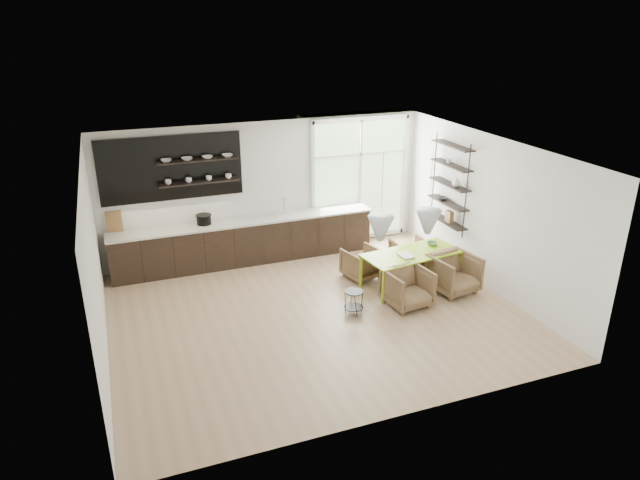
{
  "coord_description": "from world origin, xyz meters",
  "views": [
    {
      "loc": [
        -3.1,
        -8.36,
        4.96
      ],
      "look_at": [
        0.3,
        0.6,
        1.13
      ],
      "focal_mm": 32.0,
      "sensor_mm": 36.0,
      "label": 1
    }
  ],
  "objects_px": {
    "armchair_front_left": "(407,288)",
    "armchair_front_right": "(454,273)",
    "wire_stool": "(354,299)",
    "armchair_back_right": "(409,254)",
    "dining_table": "(412,255)",
    "armchair_back_left": "(362,263)"
  },
  "relations": [
    {
      "from": "armchair_back_left",
      "to": "armchair_back_right",
      "type": "relative_size",
      "value": 0.97
    },
    {
      "from": "armchair_front_left",
      "to": "armchair_front_right",
      "type": "relative_size",
      "value": 0.95
    },
    {
      "from": "wire_stool",
      "to": "armchair_back_right",
      "type": "bearing_deg",
      "value": 35.84
    },
    {
      "from": "dining_table",
      "to": "armchair_back_right",
      "type": "bearing_deg",
      "value": 54.63
    },
    {
      "from": "dining_table",
      "to": "armchair_front_right",
      "type": "bearing_deg",
      "value": -46.18
    },
    {
      "from": "dining_table",
      "to": "wire_stool",
      "type": "xyz_separation_m",
      "value": [
        -1.48,
        -0.63,
        -0.36
      ]
    },
    {
      "from": "dining_table",
      "to": "armchair_back_left",
      "type": "height_order",
      "value": "dining_table"
    },
    {
      "from": "dining_table",
      "to": "wire_stool",
      "type": "bearing_deg",
      "value": -164.57
    },
    {
      "from": "wire_stool",
      "to": "armchair_front_right",
      "type": "bearing_deg",
      "value": 3.27
    },
    {
      "from": "armchair_back_right",
      "to": "wire_stool",
      "type": "distance_m",
      "value": 2.29
    },
    {
      "from": "armchair_back_left",
      "to": "armchair_front_right",
      "type": "distance_m",
      "value": 1.82
    },
    {
      "from": "armchair_front_right",
      "to": "wire_stool",
      "type": "distance_m",
      "value": 2.13
    },
    {
      "from": "armchair_back_right",
      "to": "armchair_front_left",
      "type": "xyz_separation_m",
      "value": [
        -0.82,
        -1.4,
        0.03
      ]
    },
    {
      "from": "armchair_back_left",
      "to": "wire_stool",
      "type": "bearing_deg",
      "value": 46.93
    },
    {
      "from": "armchair_front_left",
      "to": "wire_stool",
      "type": "bearing_deg",
      "value": 169.39
    },
    {
      "from": "dining_table",
      "to": "wire_stool",
      "type": "distance_m",
      "value": 1.65
    },
    {
      "from": "dining_table",
      "to": "armchair_back_left",
      "type": "distance_m",
      "value": 1.05
    },
    {
      "from": "armchair_back_left",
      "to": "armchair_front_left",
      "type": "relative_size",
      "value": 0.88
    },
    {
      "from": "armchair_back_right",
      "to": "wire_stool",
      "type": "height_order",
      "value": "armchair_back_right"
    },
    {
      "from": "dining_table",
      "to": "armchair_front_left",
      "type": "bearing_deg",
      "value": -130.88
    },
    {
      "from": "dining_table",
      "to": "armchair_back_left",
      "type": "xyz_separation_m",
      "value": [
        -0.73,
        0.68,
        -0.33
      ]
    },
    {
      "from": "armchair_front_left",
      "to": "armchair_front_right",
      "type": "distance_m",
      "value": 1.11
    }
  ]
}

